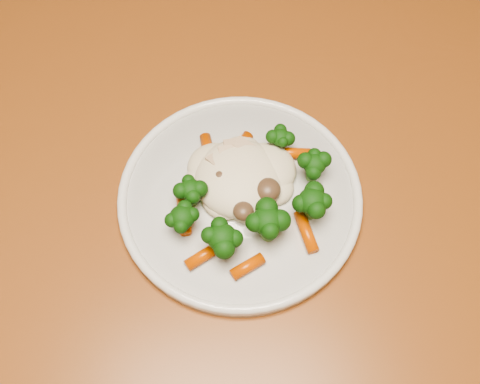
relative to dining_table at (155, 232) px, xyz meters
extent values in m
plane|color=brown|center=(-0.35, 0.20, -0.64)|extent=(3.00, 3.00, 0.00)
cube|color=#945022|center=(0.00, 0.00, 0.09)|extent=(1.23, 0.93, 0.04)
cube|color=#945022|center=(0.54, 0.21, -0.29)|extent=(0.07, 0.07, 0.71)
cylinder|color=white|center=(0.10, -0.02, 0.12)|extent=(0.25, 0.25, 0.01)
ellipsoid|color=beige|center=(0.10, -0.01, 0.14)|extent=(0.11, 0.10, 0.04)
ellipsoid|color=black|center=(0.05, -0.06, 0.14)|extent=(0.04, 0.04, 0.04)
ellipsoid|color=black|center=(0.08, -0.08, 0.14)|extent=(0.05, 0.05, 0.04)
ellipsoid|color=black|center=(0.13, -0.07, 0.14)|extent=(0.05, 0.05, 0.04)
ellipsoid|color=black|center=(0.17, -0.05, 0.14)|extent=(0.05, 0.05, 0.04)
ellipsoid|color=black|center=(0.18, -0.01, 0.14)|extent=(0.04, 0.04, 0.03)
ellipsoid|color=black|center=(0.15, 0.03, 0.14)|extent=(0.03, 0.03, 0.03)
ellipsoid|color=black|center=(0.05, -0.03, 0.14)|extent=(0.04, 0.04, 0.03)
cylinder|color=#D65205|center=(0.07, 0.03, 0.13)|extent=(0.02, 0.05, 0.01)
cylinder|color=#D65205|center=(0.11, 0.03, 0.13)|extent=(0.04, 0.04, 0.01)
cylinder|color=#D65205|center=(0.16, 0.02, 0.13)|extent=(0.04, 0.02, 0.01)
cylinder|color=#D65205|center=(0.05, -0.04, 0.13)|extent=(0.02, 0.05, 0.01)
cylinder|color=#D65205|center=(0.07, -0.09, 0.13)|extent=(0.04, 0.03, 0.01)
cylinder|color=#D65205|center=(0.11, -0.10, 0.13)|extent=(0.04, 0.03, 0.01)
cylinder|color=#D65205|center=(0.17, -0.07, 0.13)|extent=(0.02, 0.05, 0.01)
ellipsoid|color=brown|center=(0.11, 0.00, 0.14)|extent=(0.02, 0.02, 0.02)
ellipsoid|color=brown|center=(0.13, -0.03, 0.14)|extent=(0.03, 0.03, 0.02)
ellipsoid|color=brown|center=(0.09, -0.01, 0.14)|extent=(0.02, 0.02, 0.02)
ellipsoid|color=brown|center=(0.10, -0.05, 0.14)|extent=(0.02, 0.02, 0.01)
cube|color=#CDAE89|center=(0.10, 0.02, 0.14)|extent=(0.02, 0.02, 0.01)
cube|color=#CDAE89|center=(0.11, 0.02, 0.14)|extent=(0.03, 0.03, 0.01)
cube|color=#CDAE89|center=(0.08, 0.01, 0.14)|extent=(0.02, 0.02, 0.01)
cube|color=#CDAE89|center=(0.10, 0.03, 0.14)|extent=(0.02, 0.02, 0.01)
camera|label=1|loc=(0.08, -0.32, 0.67)|focal=45.00mm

